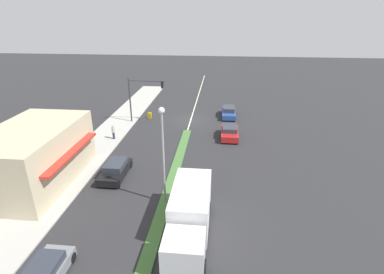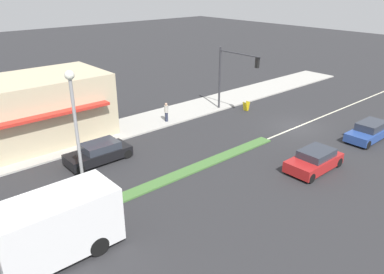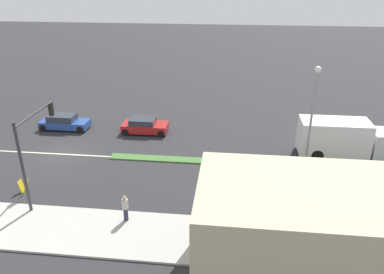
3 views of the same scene
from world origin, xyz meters
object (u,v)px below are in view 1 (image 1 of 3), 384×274
object	(u,v)px
pedestrian	(113,132)
hatchback_red	(230,132)
street_lamp	(163,145)
delivery_truck	(190,214)
coupe_blue	(229,112)
suv_black	(115,170)
warning_aframe_sign	(150,116)
traffic_signal_main	(141,93)

from	to	relation	value
pedestrian	hatchback_red	bearing A→B (deg)	-171.60
street_lamp	pedestrian	size ratio (longest dim) A/B	4.58
delivery_truck	coupe_blue	size ratio (longest dim) A/B	1.74
suv_black	coupe_blue	size ratio (longest dim) A/B	0.98
hatchback_red	coupe_blue	size ratio (longest dim) A/B	0.92
pedestrian	hatchback_red	world-z (taller)	pedestrian
warning_aframe_sign	suv_black	bearing A→B (deg)	92.03
delivery_truck	suv_black	distance (m)	9.80
hatchback_red	pedestrian	bearing A→B (deg)	8.40
street_lamp	delivery_truck	xyz separation A→B (m)	(-2.20, 3.19, -3.31)
hatchback_red	suv_black	distance (m)	13.93
street_lamp	pedestrian	xyz separation A→B (m)	(7.87, -11.20, -3.81)
hatchback_red	traffic_signal_main	bearing A→B (deg)	-19.79
delivery_truck	hatchback_red	size ratio (longest dim) A/B	1.89
coupe_blue	delivery_truck	bearing A→B (deg)	83.27
traffic_signal_main	coupe_blue	distance (m)	12.09
traffic_signal_main	pedestrian	bearing A→B (deg)	73.56
warning_aframe_sign	hatchback_red	bearing A→B (deg)	152.36
warning_aframe_sign	hatchback_red	distance (m)	11.90
warning_aframe_sign	delivery_truck	distance (m)	23.17
delivery_truck	coupe_blue	distance (m)	23.90
suv_black	coupe_blue	distance (m)	19.83
warning_aframe_sign	suv_black	distance (m)	15.23
street_lamp	warning_aframe_sign	bearing A→B (deg)	-73.43
pedestrian	delivery_truck	world-z (taller)	delivery_truck
traffic_signal_main	delivery_truck	size ratio (longest dim) A/B	0.75
street_lamp	traffic_signal_main	bearing A→B (deg)	-70.30
pedestrian	warning_aframe_sign	world-z (taller)	pedestrian
warning_aframe_sign	coupe_blue	xyz separation A→B (m)	(-10.54, -1.91, 0.21)
street_lamp	delivery_truck	size ratio (longest dim) A/B	0.98
delivery_truck	traffic_signal_main	bearing A→B (deg)	-67.70
street_lamp	hatchback_red	distance (m)	14.62
hatchback_red	warning_aframe_sign	bearing A→B (deg)	-27.64
warning_aframe_sign	delivery_truck	bearing A→B (deg)	109.53
traffic_signal_main	suv_black	size ratio (longest dim) A/B	1.33
suv_black	coupe_blue	bearing A→B (deg)	-120.28
street_lamp	coupe_blue	world-z (taller)	street_lamp
pedestrian	warning_aframe_sign	xyz separation A→B (m)	(-2.33, -7.42, -0.54)
street_lamp	pedestrian	world-z (taller)	street_lamp
delivery_truck	suv_black	xyz separation A→B (m)	(7.20, -6.60, -0.85)
traffic_signal_main	delivery_truck	bearing A→B (deg)	112.30
traffic_signal_main	hatchback_red	bearing A→B (deg)	160.21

